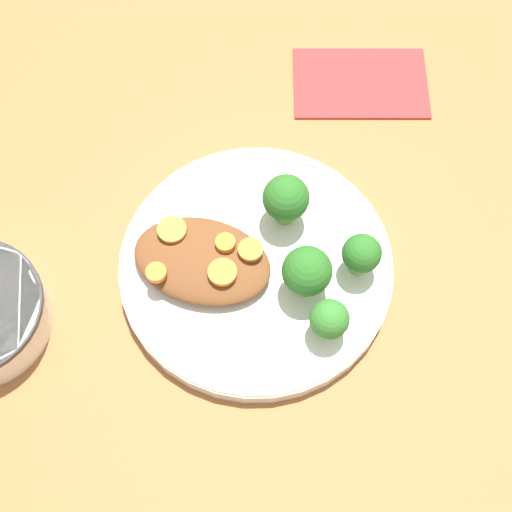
% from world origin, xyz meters
% --- Properties ---
extents(ground_plane, '(4.00, 4.00, 0.00)m').
position_xyz_m(ground_plane, '(0.00, 0.00, 0.00)').
color(ground_plane, '#9E6638').
extents(plate, '(0.26, 0.26, 0.02)m').
position_xyz_m(plate, '(0.00, 0.00, 0.01)').
color(plate, white).
rests_on(plate, ground_plane).
extents(stew_mound, '(0.13, 0.09, 0.02)m').
position_xyz_m(stew_mound, '(-0.05, -0.02, 0.03)').
color(stew_mound, brown).
rests_on(stew_mound, plate).
extents(broccoli_floret_0, '(0.04, 0.04, 0.05)m').
position_xyz_m(broccoli_floret_0, '(0.08, -0.05, 0.05)').
color(broccoli_floret_0, '#7FA85B').
rests_on(broccoli_floret_0, plate).
extents(broccoli_floret_1, '(0.04, 0.04, 0.06)m').
position_xyz_m(broccoli_floret_1, '(0.01, 0.05, 0.05)').
color(broccoli_floret_1, '#759E51').
rests_on(broccoli_floret_1, plate).
extents(broccoli_floret_2, '(0.05, 0.05, 0.06)m').
position_xyz_m(broccoli_floret_2, '(0.05, -0.01, 0.05)').
color(broccoli_floret_2, '#759E51').
rests_on(broccoli_floret_2, plate).
extents(broccoli_floret_3, '(0.04, 0.04, 0.05)m').
position_xyz_m(broccoli_floret_3, '(0.09, 0.02, 0.05)').
color(broccoli_floret_3, '#7FA85B').
rests_on(broccoli_floret_3, plate).
extents(carrot_slice_0, '(0.03, 0.03, 0.00)m').
position_xyz_m(carrot_slice_0, '(-0.02, -0.03, 0.04)').
color(carrot_slice_0, orange).
rests_on(carrot_slice_0, stew_mound).
extents(carrot_slice_1, '(0.02, 0.02, 0.01)m').
position_xyz_m(carrot_slice_1, '(-0.08, -0.05, 0.05)').
color(carrot_slice_1, orange).
rests_on(carrot_slice_1, stew_mound).
extents(carrot_slice_2, '(0.02, 0.02, 0.00)m').
position_xyz_m(carrot_slice_2, '(-0.01, 0.00, 0.04)').
color(carrot_slice_2, orange).
rests_on(carrot_slice_2, stew_mound).
extents(carrot_slice_3, '(0.03, 0.03, 0.00)m').
position_xyz_m(carrot_slice_3, '(-0.08, 0.00, 0.04)').
color(carrot_slice_3, orange).
rests_on(carrot_slice_3, stew_mound).
extents(carrot_slice_4, '(0.02, 0.02, 0.01)m').
position_xyz_m(carrot_slice_4, '(-0.03, -0.00, 0.04)').
color(carrot_slice_4, orange).
rests_on(carrot_slice_4, stew_mound).
extents(napkin, '(0.17, 0.13, 0.01)m').
position_xyz_m(napkin, '(0.05, 0.25, 0.00)').
color(napkin, '#B73333').
rests_on(napkin, ground_plane).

